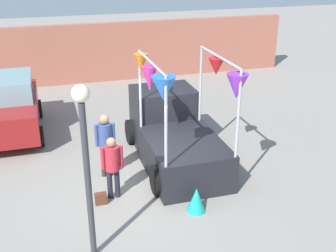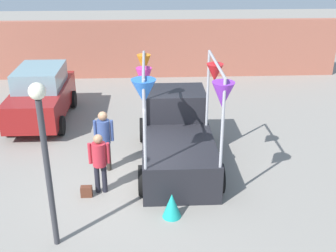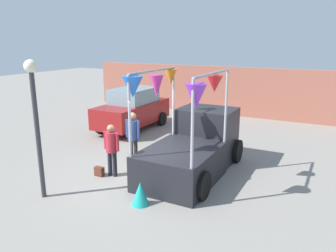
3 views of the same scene
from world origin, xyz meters
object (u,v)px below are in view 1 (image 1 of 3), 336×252
object	(u,v)px
vendor_truck	(173,131)
handbag	(101,199)
parked_car	(10,106)
person_vendor	(105,140)
street_lamp	(85,149)
folded_kite_bundle_teal	(196,200)
person_customer	(112,162)

from	to	relation	value
vendor_truck	handbag	distance (m)	3.03
parked_car	person_vendor	world-z (taller)	parked_car
parked_car	person_vendor	distance (m)	4.46
street_lamp	folded_kite_bundle_teal	bearing A→B (deg)	18.33
person_vendor	vendor_truck	bearing A→B (deg)	13.32
handbag	folded_kite_bundle_teal	size ratio (longest dim) A/B	0.47
parked_car	street_lamp	distance (m)	7.11
person_vendor	folded_kite_bundle_teal	world-z (taller)	person_vendor
person_vendor	folded_kite_bundle_teal	distance (m)	2.91
person_customer	folded_kite_bundle_teal	distance (m)	2.16
handbag	person_customer	bearing A→B (deg)	29.74
vendor_truck	folded_kite_bundle_teal	bearing A→B (deg)	-95.89
handbag	folded_kite_bundle_teal	world-z (taller)	folded_kite_bundle_teal
vendor_truck	person_vendor	distance (m)	2.04
parked_car	person_customer	bearing A→B (deg)	-62.71
handbag	street_lamp	xyz separation A→B (m)	(-0.40, -1.75, 2.20)
handbag	vendor_truck	bearing A→B (deg)	37.09
parked_car	person_vendor	xyz separation A→B (m)	(2.49, -3.70, 0.11)
person_customer	handbag	size ratio (longest dim) A/B	5.69
vendor_truck	folded_kite_bundle_teal	size ratio (longest dim) A/B	6.91
person_customer	street_lamp	bearing A→B (deg)	-111.05
vendor_truck	person_customer	size ratio (longest dim) A/B	2.60
person_vendor	handbag	bearing A→B (deg)	-105.71
vendor_truck	parked_car	xyz separation A→B (m)	(-4.47, 3.23, 0.08)
street_lamp	folded_kite_bundle_teal	world-z (taller)	street_lamp
person_vendor	street_lamp	size ratio (longest dim) A/B	0.49
street_lamp	folded_kite_bundle_teal	xyz separation A→B (m)	(2.47, 0.82, -2.04)
person_customer	folded_kite_bundle_teal	world-z (taller)	person_customer
vendor_truck	street_lamp	size ratio (longest dim) A/B	1.17
parked_car	vendor_truck	bearing A→B (deg)	-35.84
vendor_truck	person_customer	distance (m)	2.54
vendor_truck	person_customer	xyz separation A→B (m)	(-1.99, -1.57, 0.09)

